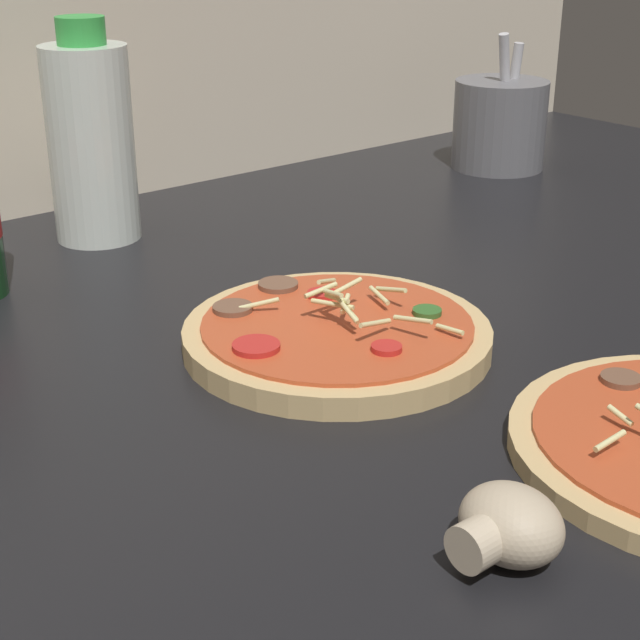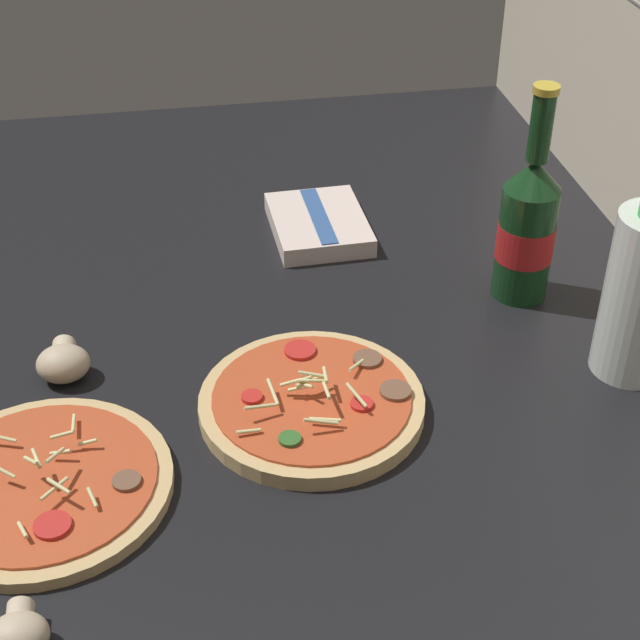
{
  "view_description": "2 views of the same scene",
  "coord_description": "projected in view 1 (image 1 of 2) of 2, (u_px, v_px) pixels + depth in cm",
  "views": [
    {
      "loc": [
        -44.69,
        -49.38,
        32.56
      ],
      "look_at": [
        -6.22,
        -2.75,
        6.64
      ],
      "focal_mm": 55.0,
      "sensor_mm": 36.0,
      "label": 1
    },
    {
      "loc": [
        71.01,
        -12.09,
        66.64
      ],
      "look_at": [
        -7.14,
        1.69,
        10.08
      ],
      "focal_mm": 55.0,
      "sensor_mm": 36.0,
      "label": 2
    }
  ],
  "objects": [
    {
      "name": "oil_bottle",
      "position": [
        91.0,
        140.0,
        0.91
      ],
      "size": [
        8.03,
        8.03,
        20.63
      ],
      "color": "silver",
      "rests_on": "counter_slab"
    },
    {
      "name": "counter_slab",
      "position": [
        361.0,
        354.0,
        0.73
      ],
      "size": [
        160.0,
        90.0,
        2.5
      ],
      "color": "black",
      "rests_on": "ground"
    },
    {
      "name": "utensil_crock",
      "position": [
        500.0,
        124.0,
        1.18
      ],
      "size": [
        11.15,
        11.15,
        16.08
      ],
      "color": "slate",
      "rests_on": "counter_slab"
    },
    {
      "name": "pizza_far",
      "position": [
        341.0,
        337.0,
        0.71
      ],
      "size": [
        22.48,
        22.48,
        4.77
      ],
      "color": "tan",
      "rests_on": "counter_slab"
    },
    {
      "name": "mushroom_left",
      "position": [
        507.0,
        526.0,
        0.48
      ],
      "size": [
        5.79,
        5.52,
        3.86
      ],
      "color": "beige",
      "rests_on": "counter_slab"
    }
  ]
}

